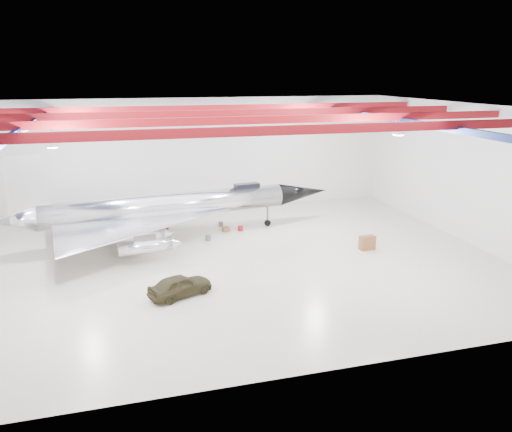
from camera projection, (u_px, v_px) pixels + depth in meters
name	position (u px, v px, depth m)	size (l,w,h in m)	color
floor	(223.00, 261.00, 36.43)	(40.00, 40.00, 0.00)	beige
wall_back	(191.00, 155.00, 48.82)	(40.00, 40.00, 0.00)	silver
wall_right	(466.00, 173.00, 40.02)	(30.00, 30.00, 0.00)	silver
ceiling	(220.00, 108.00, 33.40)	(40.00, 40.00, 0.00)	#0A0F38
ceiling_structure	(220.00, 118.00, 33.59)	(39.50, 29.50, 1.08)	maroon
jet_aircraft	(168.00, 209.00, 40.88)	(27.78, 17.73, 7.58)	silver
jeep	(180.00, 286.00, 30.59)	(1.61, 3.99, 1.36)	#312C18
desk	(367.00, 243.00, 38.71)	(1.21, 0.61, 1.11)	brown
crate_ply	(131.00, 246.00, 39.07)	(0.57, 0.45, 0.40)	olive
toolbox_red	(166.00, 228.00, 43.75)	(0.42, 0.34, 0.30)	#A31023
engine_drum	(208.00, 238.00, 40.93)	(0.47, 0.47, 0.42)	#59595B
parts_bin	(226.00, 229.00, 43.28)	(0.55, 0.44, 0.39)	olive
crate_small	(148.00, 242.00, 40.27)	(0.38, 0.31, 0.27)	#59595B
tool_chest	(240.00, 228.00, 43.45)	(0.47, 0.47, 0.43)	#A31023
oil_barrel	(168.00, 240.00, 40.49)	(0.55, 0.44, 0.39)	olive
spares_box	(221.00, 224.00, 44.80)	(0.44, 0.44, 0.40)	#59595B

